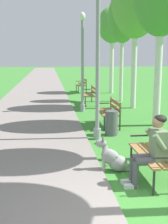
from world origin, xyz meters
The scene contains 14 objects.
ground_plane centered at (0.00, 0.00, 0.00)m, with size 120.00×120.00×0.00m, color #3D8433.
paved_path centered at (-2.06, 24.00, 0.02)m, with size 3.45×60.00×0.04m, color gray.
park_bench_near centered at (0.61, 1.53, 0.51)m, with size 0.55×1.50×0.85m.
park_bench_mid centered at (0.59, 5.87, 0.51)m, with size 0.55×1.50×0.85m.
park_bench_far centered at (0.54, 10.32, 0.51)m, with size 0.55×1.50×0.85m.
park_bench_furthest centered at (0.71, 15.21, 0.51)m, with size 0.55×1.50×0.85m.
person_seated_on_near_bench centered at (0.40, 1.24, 0.68)m, with size 0.74×0.49×1.25m.
dog_grey centered at (-0.13, 1.95, 0.26)m, with size 0.83×0.34×0.71m.
lamp_post_near centered at (-0.07, 4.30, 2.34)m, with size 0.24×0.24×4.53m.
lamp_post_mid centered at (0.00, 8.55, 2.02)m, with size 0.24×0.24×3.89m.
birch_tree_fourth centered at (2.26, 9.11, 4.49)m, with size 2.04×1.97×6.12m.
birch_tree_fifth centered at (2.20, 11.13, 3.96)m, with size 1.40×1.20×5.20m.
birch_tree_sixth centered at (2.43, 14.58, 3.96)m, with size 1.73×1.74×5.08m.
litter_bin centered at (0.40, 4.68, 0.35)m, with size 0.36×0.36×0.70m, color #515156.
Camera 1 is at (-1.34, -3.64, 2.23)m, focal length 48.98 mm.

